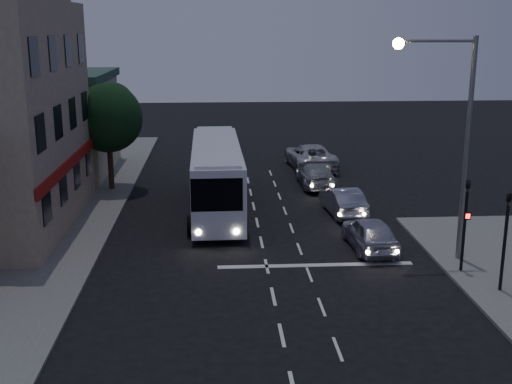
{
  "coord_description": "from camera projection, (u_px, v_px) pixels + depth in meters",
  "views": [
    {
      "loc": [
        -1.97,
        -22.37,
        9.47
      ],
      "look_at": [
        -0.21,
        5.58,
        2.2
      ],
      "focal_mm": 45.0,
      "sensor_mm": 36.0,
      "label": 1
    }
  ],
  "objects": [
    {
      "name": "ground",
      "position": [
        271.0,
        286.0,
        24.11
      ],
      "size": [
        120.0,
        120.0,
        0.0
      ],
      "primitive_type": "plane",
      "color": "black"
    },
    {
      "name": "road_markings",
      "position": [
        294.0,
        254.0,
        27.38
      ],
      "size": [
        8.0,
        30.55,
        0.01
      ],
      "color": "silver",
      "rests_on": "ground"
    },
    {
      "name": "tour_bus",
      "position": [
        217.0,
        175.0,
        33.43
      ],
      "size": [
        2.81,
        11.82,
        3.62
      ],
      "rotation": [
        0.0,
        0.0,
        0.01
      ],
      "color": "silver",
      "rests_on": "ground"
    },
    {
      "name": "car_suv",
      "position": [
        370.0,
        233.0,
        27.88
      ],
      "size": [
        1.94,
        4.34,
        1.45
      ],
      "primitive_type": "imported",
      "rotation": [
        0.0,
        0.0,
        3.2
      ],
      "color": "#B3B2C3",
      "rests_on": "ground"
    },
    {
      "name": "car_sedan_a",
      "position": [
        343.0,
        201.0,
        33.08
      ],
      "size": [
        1.86,
        4.44,
        1.43
      ],
      "primitive_type": "imported",
      "rotation": [
        0.0,
        0.0,
        3.22
      ],
      "color": "#9999A6",
      "rests_on": "ground"
    },
    {
      "name": "car_sedan_b",
      "position": [
        316.0,
        175.0,
        38.86
      ],
      "size": [
        2.08,
        4.89,
        1.41
      ],
      "primitive_type": "imported",
      "rotation": [
        0.0,
        0.0,
        3.16
      ],
      "color": "#9D9EA4",
      "rests_on": "ground"
    },
    {
      "name": "car_sedan_c",
      "position": [
        310.0,
        156.0,
        43.84
      ],
      "size": [
        3.21,
        6.22,
        1.68
      ],
      "primitive_type": "imported",
      "rotation": [
        0.0,
        0.0,
        3.21
      ],
      "color": "silver",
      "rests_on": "ground"
    },
    {
      "name": "traffic_signal_main",
      "position": [
        466.0,
        214.0,
        24.71
      ],
      "size": [
        0.25,
        0.35,
        4.1
      ],
      "color": "black",
      "rests_on": "sidewalk_near"
    },
    {
      "name": "traffic_signal_side",
      "position": [
        506.0,
        230.0,
        22.85
      ],
      "size": [
        0.18,
        0.15,
        4.1
      ],
      "color": "black",
      "rests_on": "sidewalk_near"
    },
    {
      "name": "streetlight",
      "position": [
        453.0,
        124.0,
        25.24
      ],
      "size": [
        3.32,
        0.44,
        9.0
      ],
      "color": "slate",
      "rests_on": "sidewalk_near"
    },
    {
      "name": "low_building_north",
      "position": [
        39.0,
        122.0,
        41.75
      ],
      "size": [
        9.4,
        9.4,
        6.5
      ],
      "color": "beige",
      "rests_on": "sidewalk_far"
    },
    {
      "name": "street_tree",
      "position": [
        108.0,
        115.0,
        36.99
      ],
      "size": [
        4.0,
        4.0,
        6.2
      ],
      "color": "black",
      "rests_on": "sidewalk_far"
    }
  ]
}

